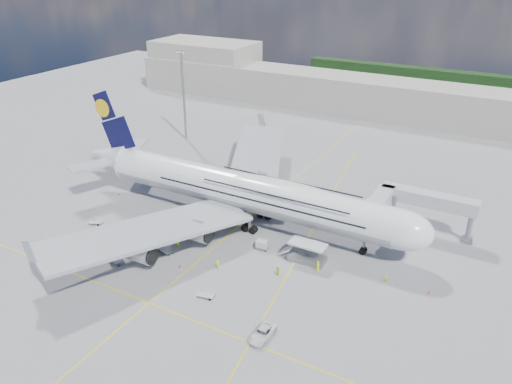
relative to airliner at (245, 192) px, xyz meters
The scene contains 32 objects.
ground 12.13m from the airliner, 91.49° to the right, with size 300.00×300.00×0.00m, color gray.
taxi_line_main 12.13m from the airliner, 91.49° to the right, with size 0.25×220.00×0.01m, color yellow.
taxi_line_cross 30.78m from the airliner, 90.50° to the right, with size 120.00×0.25×0.01m, color yellow.
taxi_line_diag 15.36m from the airliner, ahead, with size 0.25×100.00×0.01m, color yellow.
airliner is the anchor object (origin of this frame).
jet_bridge 31.50m from the airliner, 20.31° to the left, with size 18.80×12.10×8.50m.
cargo_loader 18.87m from the airliner, 23.23° to the right, with size 8.53×3.20×3.67m.
light_mast 53.72m from the airliner, 139.00° to the left, with size 3.00×0.70×25.50m.
terminal 85.00m from the airliner, 90.18° to the left, with size 180.00×16.00×12.00m, color #B2AD9E.
hangar 114.20m from the airliner, 127.98° to the left, with size 40.00×22.00×18.00m, color #B2AD9E.
tree_line 135.97m from the airliner, 73.00° to the left, with size 160.00×6.00×8.00m, color #193814.
dolly_row_a 17.78m from the airliner, 133.79° to the right, with size 3.59×2.85×2.01m.
dolly_row_b 19.60m from the airliner, 112.98° to the right, with size 3.13×2.06×0.42m.
dolly_row_c 27.71m from the airliner, 118.18° to the right, with size 3.19×2.14×1.85m.
dolly_back 31.04m from the airliner, 149.78° to the right, with size 3.01×2.54×0.39m.
dolly_nose_far 26.03m from the airliner, 74.72° to the right, with size 3.07×2.05×0.41m.
dolly_nose_near 12.24m from the airliner, 43.75° to the right, with size 2.79×1.61×1.71m.
baggage_tug 17.79m from the airliner, 146.68° to the right, with size 3.43×2.14×1.99m.
catering_truck_inner 15.35m from the airliner, 107.47° to the left, with size 7.67×3.77×4.40m.
catering_truck_outer 33.08m from the airliner, 115.83° to the left, with size 7.81×5.63×4.30m.
service_van 34.53m from the airliner, 56.09° to the right, with size 2.43×5.26×1.46m, color white.
crew_nose 32.13m from the airliner, 12.14° to the right, with size 0.57×0.37×1.56m, color #C7F019.
crew_loader 20.66m from the airliner, 44.30° to the right, with size 0.93×0.73×1.92m, color #DEFF1A.
crew_wing 16.82m from the airliner, 112.69° to the right, with size 1.05×0.44×1.79m, color #C9F519.
crew_van 22.26m from the airliner, 24.63° to the right, with size 0.92×0.60×1.89m, color #E3EF19.
crew_tug 18.47m from the airliner, 76.35° to the right, with size 1.15×0.66×1.78m, color yellow.
cone_nose 38.80m from the airliner, ahead, with size 0.40×0.40×0.51m.
cone_wing_left_inner 26.62m from the airliner, 125.38° to the left, with size 0.38×0.38×0.48m.
cone_wing_left_outer 31.35m from the airliner, 105.19° to the left, with size 0.40×0.40×0.51m.
cone_wing_right_inner 20.84m from the airliner, 95.70° to the right, with size 0.49×0.49×0.62m.
cone_wing_right_outer 20.33m from the airliner, 117.52° to the right, with size 0.49×0.49×0.62m.
cone_tail 32.22m from the airliner, behind, with size 0.38×0.38×0.49m.
Camera 1 is at (45.02, -66.96, 49.83)m, focal length 35.00 mm.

